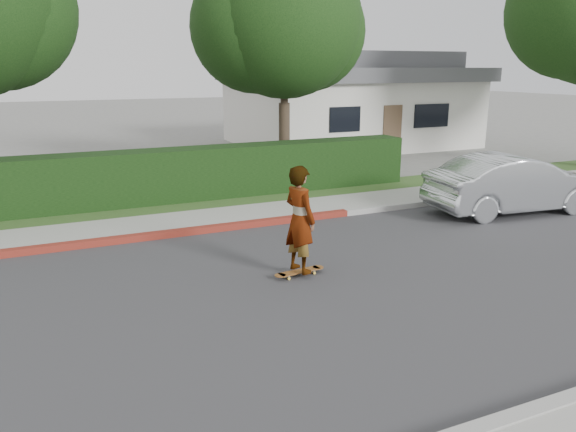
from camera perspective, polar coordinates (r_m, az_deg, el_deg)
name	(u,v)px	position (r m, az deg, el deg)	size (l,w,h in m)	color
ground	(411,275)	(10.47, 12.41, -5.83)	(120.00, 120.00, 0.00)	slate
road	(411,274)	(10.47, 12.41, -5.80)	(60.00, 8.00, 0.01)	#2D2D30
curb_far	(310,217)	(13.77, 2.25, -0.12)	(60.00, 0.20, 0.15)	#9E9E99
curb_red_section	(97,243)	(12.44, -18.84, -2.57)	(12.00, 0.21, 0.15)	maroon
sidewalk_far	(294,209)	(14.56, 0.66, 0.67)	(60.00, 1.60, 0.12)	gray
planting_strip	(271,197)	(15.98, -1.77, 1.92)	(60.00, 1.60, 0.10)	#2D4C1E
hedge	(159,178)	(15.54, -12.94, 3.81)	(15.00, 1.00, 1.50)	black
tree_center	(281,25)	(18.58, -0.69, 18.81)	(5.66, 4.84, 7.44)	#33261C
house	(348,100)	(27.62, 6.16, 11.64)	(10.60, 8.60, 4.30)	beige
skateboard	(300,272)	(10.12, 1.18, -5.66)	(1.01, 0.31, 0.09)	yellow
skateboarder	(300,219)	(9.82, 1.21, -0.35)	(0.70, 0.46, 1.92)	white
car_silver	(514,184)	(15.47, 22.00, 3.04)	(1.59, 4.55, 1.50)	silver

